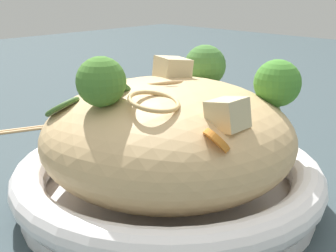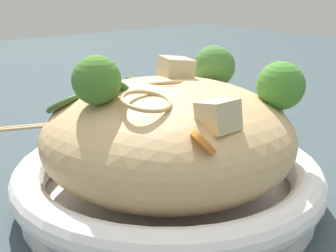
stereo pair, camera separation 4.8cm
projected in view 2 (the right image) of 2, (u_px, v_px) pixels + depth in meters
ground_plane at (168, 202)px, 0.51m from camera, size 3.00×3.00×0.00m
serving_bowl at (168, 180)px, 0.50m from camera, size 0.33×0.33×0.05m
noodle_heap at (168, 137)px, 0.49m from camera, size 0.27×0.27×0.13m
broccoli_florets at (209, 77)px, 0.50m from camera, size 0.18×0.25×0.08m
carrot_coins at (156, 102)px, 0.46m from camera, size 0.23×0.10×0.05m
zucchini_slices at (112, 89)px, 0.50m from camera, size 0.13×0.18×0.05m
chicken_chunks at (191, 88)px, 0.46m from camera, size 0.15×0.09×0.05m
chopsticks_pair at (27, 126)px, 0.77m from camera, size 0.10×0.21×0.01m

